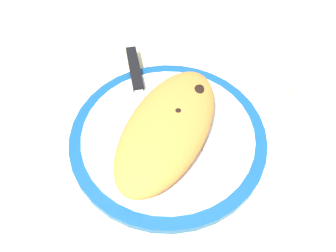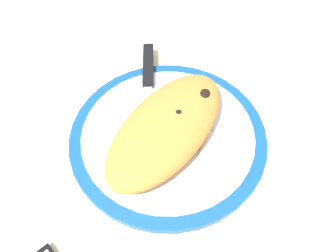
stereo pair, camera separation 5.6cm
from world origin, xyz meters
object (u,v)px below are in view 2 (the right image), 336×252
knife (148,77)px  plate (168,136)px  calzone (169,128)px  water_glass (320,123)px  fork (205,139)px

knife → plate: bearing=-145.2°
plate → calzone: bearing=-151.3°
water_glass → knife: bearing=85.6°
fork → water_glass: water_glass is taller
plate → water_glass: 24.94cm
water_glass → plate: bearing=109.6°
plate → water_glass: water_glass is taller
plate → water_glass: size_ratio=3.85×
plate → fork: fork is taller
knife → water_glass: 30.88cm
plate → knife: (10.67, 7.41, 1.35)cm
plate → calzone: size_ratio=1.14×
calzone → knife: calzone is taller
fork → water_glass: bearing=-65.9°
calzone → water_glass: bearing=-68.1°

